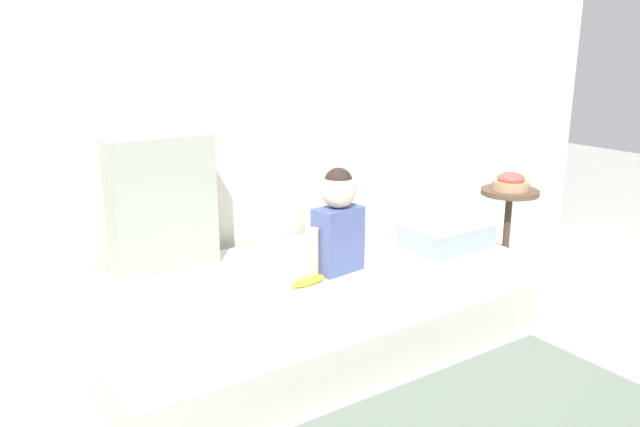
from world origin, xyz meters
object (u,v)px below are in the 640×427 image
couch (313,306)px  folded_blanket (446,236)px  fruit_bowl (511,182)px  throw_pillow_right (360,182)px  toddler (338,220)px  throw_pillow_left (162,204)px  side_table (508,211)px  banana (308,281)px

couch → folded_blanket: folded_blanket is taller
couch → fruit_bowl: 1.46m
throw_pillow_right → toddler: size_ratio=1.25×
throw_pillow_left → side_table: bearing=-8.4°
throw_pillow_right → folded_blanket: (0.16, -0.49, -0.20)m
couch → toddler: (0.08, -0.08, 0.42)m
throw_pillow_left → toddler: bearing=-36.4°
throw_pillow_left → toddler: (0.62, -0.46, -0.06)m
folded_blanket → fruit_bowl: size_ratio=1.87×
folded_blanket → toddler: bearing=176.8°
throw_pillow_left → banana: bearing=-52.0°
toddler → folded_blanket: 0.65m
throw_pillow_left → fruit_bowl: throw_pillow_left is taller
couch → side_table: size_ratio=3.79×
side_table → fruit_bowl: bearing=3.6°
banana → folded_blanket: bearing=2.6°
throw_pillow_right → side_table: size_ratio=1.12×
throw_pillow_right → toddler: (-0.46, -0.46, -0.03)m
toddler → banana: 0.31m
fruit_bowl → banana: bearing=-171.0°
couch → folded_blanket: 0.76m
side_table → couch: bearing=-176.5°
banana → side_table: size_ratio=0.33×
folded_blanket → side_table: bearing=16.3°
throw_pillow_right → fruit_bowl: (0.87, -0.29, -0.06)m
side_table → fruit_bowl: size_ratio=2.43×
throw_pillow_left → fruit_bowl: bearing=-8.4°
toddler → folded_blanket: size_ratio=1.16×
throw_pillow_right → folded_blanket: bearing=-71.6°
throw_pillow_left → banana: 0.73m
couch → throw_pillow_left: 0.81m
couch → throw_pillow_left: bearing=145.4°
throw_pillow_right → fruit_bowl: size_ratio=2.71×
couch → folded_blanket: (0.71, -0.12, 0.24)m
banana → folded_blanket: (0.83, 0.04, 0.04)m
couch → banana: bearing=-129.1°
throw_pillow_right → fruit_bowl: 0.91m
banana → fruit_bowl: size_ratio=0.79×
folded_blanket → fruit_bowl: (0.70, 0.21, 0.14)m
throw_pillow_left → side_table: size_ratio=1.14×
throw_pillow_right → banana: bearing=-141.6°
couch → throw_pillow_left: (-0.54, 0.37, 0.48)m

